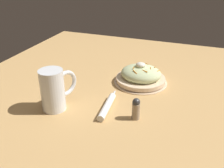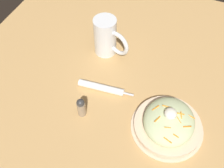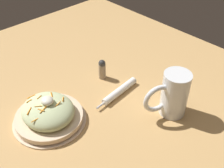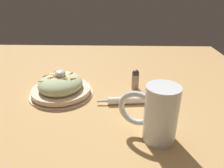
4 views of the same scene
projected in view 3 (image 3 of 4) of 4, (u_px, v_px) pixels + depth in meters
name	position (u px, v px, depth m)	size (l,w,h in m)	color
ground_plane	(78.00, 111.00, 0.92)	(1.43, 1.43, 0.00)	tan
salad_plate	(49.00, 114.00, 0.87)	(0.23, 0.23, 0.10)	beige
beer_mug	(173.00, 96.00, 0.87)	(0.09, 0.15, 0.15)	white
napkin_roll	(119.00, 91.00, 0.98)	(0.04, 0.20, 0.03)	white
salt_shaker	(102.00, 69.00, 1.04)	(0.03, 0.03, 0.08)	gray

